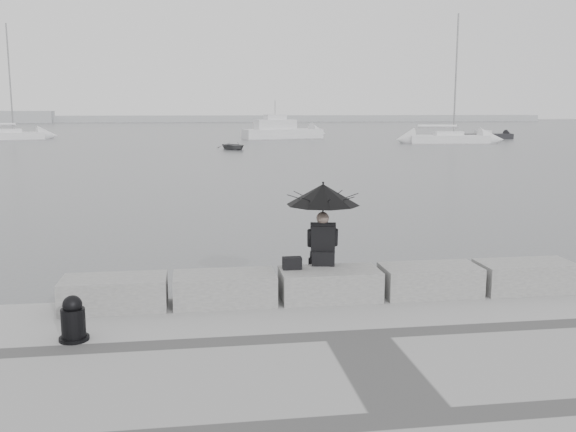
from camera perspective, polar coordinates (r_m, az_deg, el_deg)
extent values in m
plane|color=#4C4F51|center=(11.12, 3.19, -9.20)|extent=(360.00, 360.00, 0.00)
cube|color=slate|center=(10.33, -15.17, -6.66)|extent=(1.60, 0.80, 0.50)
cube|color=slate|center=(10.27, -5.65, -6.47)|extent=(1.60, 0.80, 0.50)
cube|color=slate|center=(10.48, 3.72, -6.10)|extent=(1.60, 0.80, 0.50)
cube|color=slate|center=(10.96, 12.49, -5.62)|extent=(1.60, 0.80, 0.50)
cube|color=slate|center=(11.66, 20.35, -5.07)|extent=(1.60, 0.80, 0.50)
sphere|color=#726056|center=(10.62, 3.10, -0.19)|extent=(0.21, 0.21, 0.21)
cylinder|color=black|center=(10.60, 3.12, 0.18)|extent=(0.02, 0.02, 1.00)
cone|color=black|center=(10.55, 3.14, 1.93)|extent=(1.22, 1.22, 0.35)
sphere|color=black|center=(10.53, 3.14, 2.97)|extent=(0.04, 0.04, 0.04)
cube|color=black|center=(10.41, 0.36, -4.21)|extent=(0.30, 0.17, 0.20)
cylinder|color=black|center=(9.20, -18.47, -10.30)|extent=(0.40, 0.40, 0.06)
cylinder|color=black|center=(9.13, -18.53, -9.16)|extent=(0.32, 0.32, 0.45)
sphere|color=black|center=(9.05, -18.63, -7.50)|extent=(0.26, 0.26, 0.26)
cube|color=#9FA2A5|center=(165.34, -7.83, 8.56)|extent=(180.00, 6.00, 1.60)
cube|color=white|center=(79.77, -23.51, 6.50)|extent=(7.64, 4.74, 0.90)
cube|color=white|center=(79.75, -23.54, 6.93)|extent=(2.93, 2.37, 0.50)
cylinder|color=gray|center=(79.77, -23.83, 11.13)|extent=(0.16, 0.16, 12.00)
cylinder|color=gray|center=(79.73, -23.57, 7.40)|extent=(3.87, 1.49, 0.10)
cube|color=white|center=(67.96, 14.07, 6.60)|extent=(8.17, 3.47, 0.90)
cube|color=white|center=(67.93, 14.09, 7.11)|extent=(2.96, 1.97, 0.50)
cylinder|color=gray|center=(67.96, 14.29, 12.04)|extent=(0.16, 0.16, 12.00)
cylinder|color=gray|center=(67.91, 14.11, 7.66)|extent=(4.42, 0.72, 0.10)
cube|color=white|center=(75.82, -0.49, 7.28)|extent=(9.66, 4.82, 1.20)
cube|color=white|center=(75.79, -0.49, 8.12)|extent=(5.01, 3.19, 1.20)
cube|color=white|center=(75.77, -0.49, 8.80)|extent=(2.62, 2.08, 0.60)
cylinder|color=gray|center=(75.76, -0.50, 9.63)|extent=(0.08, 0.08, 1.60)
cube|color=black|center=(78.20, 17.43, 6.74)|extent=(5.54, 2.06, 0.70)
cube|color=white|center=(78.18, 17.45, 7.10)|extent=(1.72, 1.34, 0.50)
imported|color=slate|center=(55.99, -4.84, 6.20)|extent=(3.63, 2.61, 0.57)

